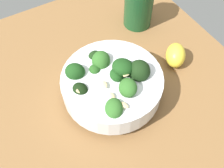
# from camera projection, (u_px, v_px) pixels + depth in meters

# --- Properties ---
(ground_plane) EXTENTS (0.61, 0.61, 0.03)m
(ground_plane) POSITION_uv_depth(u_px,v_px,m) (103.00, 78.00, 0.64)
(ground_plane) COLOR brown
(bowl_of_broccoli) EXTENTS (0.21, 0.21, 0.10)m
(bowl_of_broccoli) POSITION_uv_depth(u_px,v_px,m) (112.00, 83.00, 0.55)
(bowl_of_broccoli) COLOR white
(bowl_of_broccoli) RESTS_ON ground_plane
(lemon_wedge) EXTENTS (0.08, 0.07, 0.05)m
(lemon_wedge) POSITION_uv_depth(u_px,v_px,m) (176.00, 55.00, 0.62)
(lemon_wedge) COLOR yellow
(lemon_wedge) RESTS_ON ground_plane
(bottle_tall) EXTENTS (0.07, 0.07, 0.12)m
(bottle_tall) POSITION_uv_depth(u_px,v_px,m) (139.00, 6.00, 0.68)
(bottle_tall) COLOR #194723
(bottle_tall) RESTS_ON ground_plane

